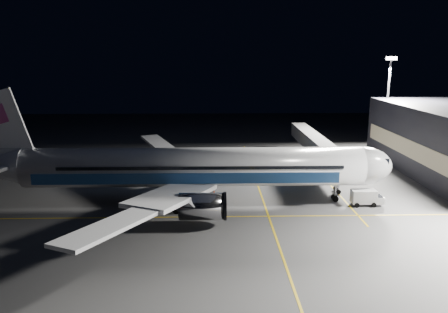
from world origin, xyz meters
name	(u,v)px	position (x,y,z in m)	size (l,w,h in m)	color
ground	(195,202)	(0.00, 0.00, 0.00)	(200.00, 200.00, 0.00)	#4C4C4F
guide_line_main	(263,202)	(10.00, 0.00, 0.01)	(0.25, 80.00, 0.01)	gold
guide_line_cross	(193,217)	(0.00, -6.00, 0.01)	(70.00, 0.25, 0.01)	gold
guide_line_side	(327,182)	(22.00, 10.00, 0.01)	(0.25, 40.00, 0.01)	gold
airliner	(187,168)	(-1.08, 0.00, 5.16)	(61.48, 54.22, 16.64)	silver
jet_bridge	(317,146)	(22.00, 18.06, 4.58)	(3.60, 34.40, 6.30)	#B2B2B7
floodlight_mast_north	(388,96)	(40.00, 31.99, 12.37)	(2.40, 0.68, 20.70)	#59595E
service_truck	(366,197)	(24.44, -1.99, 1.22)	(4.51, 2.09, 2.28)	silver
baggage_tug	(199,164)	(-0.02, 20.53, 0.70)	(2.42, 2.12, 1.52)	black
safety_cone_a	(190,179)	(-1.27, 11.08, 0.32)	(0.43, 0.43, 0.64)	#EA4209
safety_cone_b	(214,192)	(2.78, 4.00, 0.29)	(0.38, 0.38, 0.57)	#EA4209
safety_cone_c	(192,179)	(-1.00, 11.13, 0.31)	(0.41, 0.41, 0.61)	#EA4209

